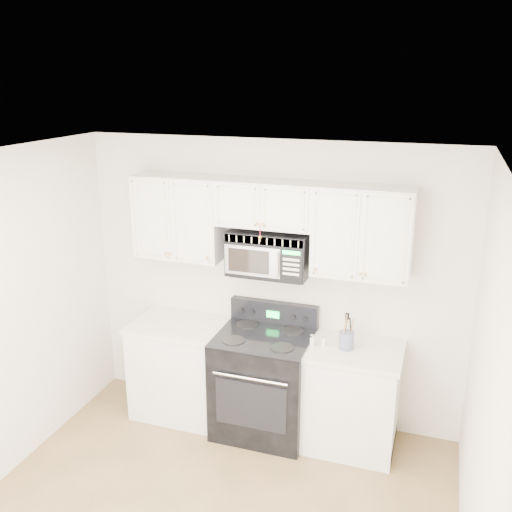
% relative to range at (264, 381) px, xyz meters
% --- Properties ---
extents(room, '(3.51, 3.51, 2.61)m').
position_rel_range_xyz_m(room, '(-0.04, -1.40, 0.82)').
color(room, olive).
rests_on(room, ground).
extents(base_cabinet_left, '(0.86, 0.65, 0.92)m').
position_rel_range_xyz_m(base_cabinet_left, '(-0.84, 0.03, -0.06)').
color(base_cabinet_left, silver).
rests_on(base_cabinet_left, ground).
extents(base_cabinet_right, '(0.86, 0.65, 0.92)m').
position_rel_range_xyz_m(base_cabinet_right, '(0.76, 0.03, -0.06)').
color(base_cabinet_right, silver).
rests_on(base_cabinet_right, ground).
extents(range, '(0.82, 0.75, 1.14)m').
position_rel_range_xyz_m(range, '(0.00, 0.00, 0.00)').
color(range, black).
rests_on(range, ground).
extents(upper_cabinets, '(2.44, 0.37, 0.75)m').
position_rel_range_xyz_m(upper_cabinets, '(-0.04, 0.18, 1.45)').
color(upper_cabinets, silver).
rests_on(upper_cabinets, ground).
extents(microwave, '(0.70, 0.40, 0.39)m').
position_rel_range_xyz_m(microwave, '(-0.01, 0.16, 1.16)').
color(microwave, black).
rests_on(microwave, ground).
extents(utensil_crock, '(0.12, 0.12, 0.33)m').
position_rel_range_xyz_m(utensil_crock, '(0.72, 0.01, 0.52)').
color(utensil_crock, slate).
rests_on(utensil_crock, base_cabinet_right).
extents(shaker_salt, '(0.04, 0.04, 0.10)m').
position_rel_range_xyz_m(shaker_salt, '(0.44, -0.03, 0.49)').
color(shaker_salt, silver).
rests_on(shaker_salt, base_cabinet_right).
extents(shaker_pepper, '(0.04, 0.04, 0.09)m').
position_rel_range_xyz_m(shaker_pepper, '(0.53, 0.01, 0.48)').
color(shaker_pepper, silver).
rests_on(shaker_pepper, base_cabinet_right).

